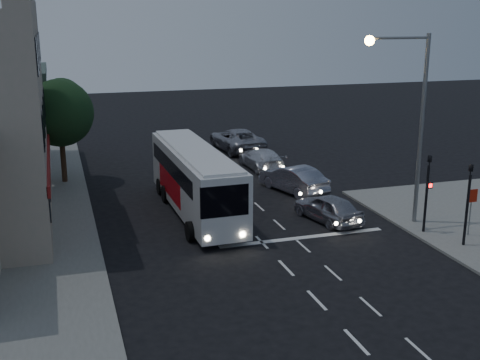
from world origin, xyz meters
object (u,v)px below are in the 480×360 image
object	(u,v)px
streetlight	(411,108)
traffic_signal_side	(468,195)
traffic_signal_main	(428,184)
car_sedan_a	(293,179)
car_sedan_b	(262,159)
car_sedan_c	(237,139)
car_suv	(328,208)
street_tree	(59,110)
tour_bus	(195,178)
regulatory_sign	(472,204)

from	to	relation	value
streetlight	traffic_signal_side	bearing A→B (deg)	-74.30
traffic_signal_main	traffic_signal_side	xyz separation A→B (m)	(0.70, -1.98, 0.00)
car_sedan_a	car_sedan_b	distance (m)	5.71
car_sedan_c	car_suv	bearing A→B (deg)	83.52
car_sedan_c	street_tree	distance (m)	14.50
car_sedan_a	street_tree	xyz separation A→B (m)	(-12.60, 5.92, 3.72)
tour_bus	traffic_signal_side	size ratio (longest dim) A/B	2.73
tour_bus	car_sedan_a	distance (m)	6.69
car_sedan_b	regulatory_sign	xyz separation A→B (m)	(4.85, -15.05, 0.91)
tour_bus	car_sedan_a	xyz separation A→B (m)	(6.26, 2.08, -1.07)
traffic_signal_side	car_sedan_c	bearing A→B (deg)	99.64
streetlight	traffic_signal_main	bearing A→B (deg)	-79.80
car_suv	streetlight	bearing A→B (deg)	141.11
car_suv	car_sedan_b	distance (m)	11.02
tour_bus	car_sedan_a	world-z (taller)	tour_bus
car_suv	car_sedan_a	distance (m)	5.31
car_sedan_c	streetlight	distance (m)	19.50
car_sedan_a	car_sedan_c	distance (m)	11.76
car_sedan_a	car_sedan_b	bearing A→B (deg)	-107.11
car_suv	car_sedan_a	world-z (taller)	car_sedan_a
traffic_signal_side	regulatory_sign	bearing A→B (deg)	43.92
traffic_signal_main	car_suv	bearing A→B (deg)	139.19
tour_bus	traffic_signal_main	bearing A→B (deg)	-34.56
tour_bus	car_sedan_a	size ratio (longest dim) A/B	2.38
car_sedan_b	regulatory_sign	distance (m)	15.84
tour_bus	streetlight	xyz separation A→B (m)	(9.21, -4.82, 3.89)
car_suv	regulatory_sign	size ratio (longest dim) A/B	1.86
car_sedan_c	street_tree	bearing A→B (deg)	19.65
streetlight	regulatory_sign	bearing A→B (deg)	-51.25
traffic_signal_main	street_tree	world-z (taller)	street_tree
traffic_signal_side	street_tree	bearing A→B (deg)	135.50
car_sedan_a	traffic_signal_side	bearing A→B (deg)	94.14
street_tree	regulatory_sign	bearing A→B (deg)	-41.08
tour_bus	traffic_signal_main	xyz separation A→B (m)	(9.47, -6.24, 0.57)
tour_bus	street_tree	size ratio (longest dim) A/B	1.80
car_suv	car_sedan_a	size ratio (longest dim) A/B	0.87
tour_bus	traffic_signal_main	distance (m)	11.36
tour_bus	regulatory_sign	world-z (taller)	tour_bus
car_sedan_a	car_sedan_b	size ratio (longest dim) A/B	0.99
car_sedan_a	traffic_signal_side	xyz separation A→B (m)	(3.90, -10.31, 1.64)
car_sedan_c	streetlight	xyz separation A→B (m)	(2.79, -18.67, 4.90)
car_sedan_a	car_sedan_c	world-z (taller)	car_sedan_c
street_tree	car_sedan_a	bearing A→B (deg)	-25.15
car_suv	car_sedan_c	bearing A→B (deg)	-104.15
tour_bus	car_sedan_c	size ratio (longest dim) A/B	1.87
car_sedan_a	regulatory_sign	bearing A→B (deg)	101.08
regulatory_sign	streetlight	xyz separation A→B (m)	(-1.96, 2.44, 4.14)
regulatory_sign	street_tree	bearing A→B (deg)	138.92
traffic_signal_side	streetlight	bearing A→B (deg)	105.70
streetlight	car_sedan_c	bearing A→B (deg)	98.50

